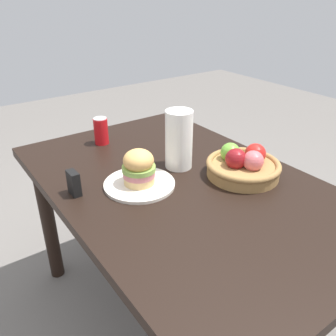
% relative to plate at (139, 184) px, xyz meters
% --- Properties ---
extents(ground_plane, '(8.00, 8.00, 0.00)m').
position_rel_plate_xyz_m(ground_plane, '(0.07, 0.15, -0.76)').
color(ground_plane, slate).
extents(dining_table, '(1.40, 0.90, 0.75)m').
position_rel_plate_xyz_m(dining_table, '(0.07, 0.15, -0.11)').
color(dining_table, black).
rests_on(dining_table, ground_plane).
extents(plate, '(0.27, 0.27, 0.01)m').
position_rel_plate_xyz_m(plate, '(0.00, 0.00, 0.00)').
color(plate, silver).
rests_on(plate, dining_table).
extents(sandwich, '(0.12, 0.12, 0.13)m').
position_rel_plate_xyz_m(sandwich, '(0.00, -0.00, 0.07)').
color(sandwich, '#E5BC75').
rests_on(sandwich, plate).
extents(soda_can, '(0.07, 0.07, 0.13)m').
position_rel_plate_xyz_m(soda_can, '(-0.44, 0.06, 0.06)').
color(soda_can, red).
rests_on(soda_can, dining_table).
extents(fruit_basket, '(0.29, 0.29, 0.12)m').
position_rel_plate_xyz_m(fruit_basket, '(0.17, 0.37, 0.04)').
color(fruit_basket, '#9E7542').
rests_on(fruit_basket, dining_table).
extents(paper_towel_roll, '(0.11, 0.11, 0.24)m').
position_rel_plate_xyz_m(paper_towel_roll, '(-0.04, 0.21, 0.11)').
color(paper_towel_roll, white).
rests_on(paper_towel_roll, dining_table).
extents(napkin_holder, '(0.06, 0.03, 0.09)m').
position_rel_plate_xyz_m(napkin_holder, '(-0.08, -0.22, 0.04)').
color(napkin_holder, black).
rests_on(napkin_holder, dining_table).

